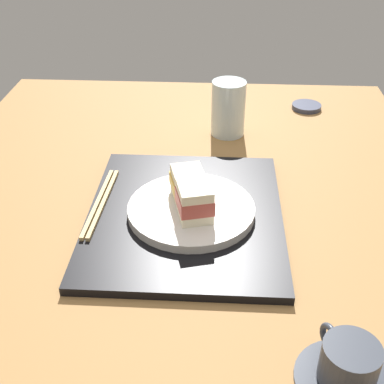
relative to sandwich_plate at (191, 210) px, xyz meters
The scene contains 9 objects.
ground_plane 6.75cm from the sandwich_plate, 23.26° to the right, with size 140.00×100.00×3.00cm, color olive.
serving_tray 1.88cm from the sandwich_plate, 107.57° to the right, with size 39.45×33.31×1.49cm, color black.
sandwich_plate is the anchor object (origin of this frame).
sandwich_near 4.49cm from the sandwich_plate, 165.92° to the right, with size 7.62×7.03×5.29cm.
sandwich_far 4.72cm from the sandwich_plate, 14.08° to the left, with size 7.30×6.85×5.88cm.
chopsticks_pair 16.20cm from the sandwich_plate, 96.67° to the right, with size 21.12×2.62×0.70cm.
coffee_cup 37.31cm from the sandwich_plate, 32.78° to the left, with size 12.17×12.17×6.03cm.
drinking_glass 34.68cm from the sandwich_plate, 169.47° to the left, with size 7.53×7.53×12.31cm, color silver.
small_sauce_dish 55.26cm from the sandwich_plate, 151.74° to the left, with size 7.22×7.22×1.16cm, color #33384C.
Camera 1 is at (65.74, 6.33, 52.47)cm, focal length 47.56 mm.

